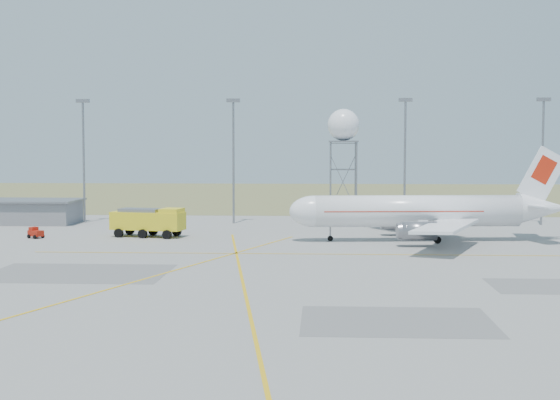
# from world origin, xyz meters

# --- Properties ---
(ground) EXTENTS (400.00, 400.00, 0.00)m
(ground) POSITION_xyz_m (0.00, 0.00, 0.00)
(ground) COLOR gray
(ground) RESTS_ON ground
(grass_strip) EXTENTS (400.00, 120.00, 0.03)m
(grass_strip) POSITION_xyz_m (0.00, 140.00, 0.01)
(grass_strip) COLOR olive
(grass_strip) RESTS_ON ground
(building_grey) EXTENTS (19.00, 10.00, 3.90)m
(building_grey) POSITION_xyz_m (-45.00, 64.00, 1.97)
(building_grey) COLOR gray
(building_grey) RESTS_ON ground
(mast_a) EXTENTS (2.20, 0.50, 20.50)m
(mast_a) POSITION_xyz_m (-35.00, 66.00, 12.07)
(mast_a) COLOR gray
(mast_a) RESTS_ON ground
(mast_b) EXTENTS (2.20, 0.50, 20.50)m
(mast_b) POSITION_xyz_m (-10.00, 66.00, 12.07)
(mast_b) COLOR gray
(mast_b) RESTS_ON ground
(mast_c) EXTENTS (2.20, 0.50, 20.50)m
(mast_c) POSITION_xyz_m (18.00, 66.00, 12.07)
(mast_c) COLOR gray
(mast_c) RESTS_ON ground
(mast_d) EXTENTS (2.20, 0.50, 20.50)m
(mast_d) POSITION_xyz_m (40.00, 66.00, 12.07)
(mast_d) COLOR gray
(mast_d) RESTS_ON ground
(airliner_main) EXTENTS (37.63, 36.45, 12.80)m
(airliner_main) POSITION_xyz_m (17.95, 43.79, 3.92)
(airliner_main) COLOR white
(airliner_main) RESTS_ON ground
(radar_tower) EXTENTS (5.19, 5.19, 18.79)m
(radar_tower) POSITION_xyz_m (8.03, 66.33, 10.54)
(radar_tower) COLOR gray
(radar_tower) RESTS_ON ground
(fire_truck) EXTENTS (10.70, 5.75, 4.09)m
(fire_truck) POSITION_xyz_m (-19.63, 46.27, 1.96)
(fire_truck) COLOR yellow
(fire_truck) RESTS_ON ground
(baggage_tug) EXTENTS (2.37, 2.29, 1.54)m
(baggage_tug) POSITION_xyz_m (-35.13, 43.91, 0.58)
(baggage_tug) COLOR #A61A0B
(baggage_tug) RESTS_ON ground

